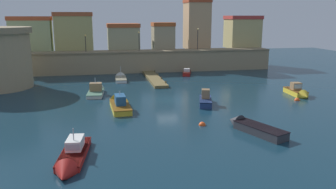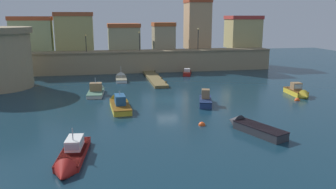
{
  "view_description": "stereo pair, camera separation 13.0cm",
  "coord_description": "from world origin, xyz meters",
  "px_view_note": "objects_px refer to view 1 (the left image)",
  "views": [
    {
      "loc": [
        -7.78,
        -38.86,
        9.69
      ],
      "look_at": [
        0.0,
        -0.24,
        0.66
      ],
      "focal_mm": 36.36,
      "sensor_mm": 36.0,
      "label": 1
    },
    {
      "loc": [
        -7.65,
        -38.89,
        9.69
      ],
      "look_at": [
        0.0,
        -0.24,
        0.66
      ],
      "focal_mm": 36.36,
      "sensor_mm": 36.0,
      "label": 2
    }
  ],
  "objects_px": {
    "moored_boat_1": "(187,72)",
    "moored_boat_5": "(205,99)",
    "moored_boat_0": "(298,92)",
    "mooring_buoy_1": "(297,100)",
    "quay_lamp_0": "(85,40)",
    "moored_boat_7": "(71,158)",
    "moored_boat_3": "(97,90)",
    "mooring_buoy_2": "(202,125)",
    "quay_lamp_1": "(139,38)",
    "mooring_buoy_0": "(125,102)",
    "moored_boat_2": "(121,78)",
    "moored_boat_6": "(119,103)",
    "quay_lamp_2": "(198,36)",
    "moored_boat_4": "(252,127)"
  },
  "relations": [
    {
      "from": "moored_boat_1",
      "to": "moored_boat_5",
      "type": "height_order",
      "value": "moored_boat_5"
    },
    {
      "from": "moored_boat_3",
      "to": "quay_lamp_0",
      "type": "bearing_deg",
      "value": 10.72
    },
    {
      "from": "moored_boat_5",
      "to": "mooring_buoy_0",
      "type": "distance_m",
      "value": 9.3
    },
    {
      "from": "quay_lamp_0",
      "to": "moored_boat_3",
      "type": "relative_size",
      "value": 0.48
    },
    {
      "from": "quay_lamp_2",
      "to": "moored_boat_3",
      "type": "relative_size",
      "value": 0.63
    },
    {
      "from": "quay_lamp_1",
      "to": "moored_boat_0",
      "type": "height_order",
      "value": "quay_lamp_1"
    },
    {
      "from": "quay_lamp_1",
      "to": "mooring_buoy_0",
      "type": "height_order",
      "value": "quay_lamp_1"
    },
    {
      "from": "moored_boat_0",
      "to": "mooring_buoy_1",
      "type": "relative_size",
      "value": 7.88
    },
    {
      "from": "moored_boat_7",
      "to": "moored_boat_5",
      "type": "bearing_deg",
      "value": 141.66
    },
    {
      "from": "moored_boat_3",
      "to": "moored_boat_5",
      "type": "relative_size",
      "value": 1.21
    },
    {
      "from": "mooring_buoy_1",
      "to": "mooring_buoy_2",
      "type": "xyz_separation_m",
      "value": [
        -13.83,
        -6.88,
        0.0
      ]
    },
    {
      "from": "moored_boat_0",
      "to": "mooring_buoy_2",
      "type": "relative_size",
      "value": 7.68
    },
    {
      "from": "mooring_buoy_0",
      "to": "moored_boat_6",
      "type": "bearing_deg",
      "value": -110.58
    },
    {
      "from": "quay_lamp_0",
      "to": "moored_boat_0",
      "type": "xyz_separation_m",
      "value": [
        26.5,
        -23.2,
        -5.31
      ]
    },
    {
      "from": "quay_lamp_1",
      "to": "moored_boat_2",
      "type": "height_order",
      "value": "quay_lamp_1"
    },
    {
      "from": "moored_boat_5",
      "to": "mooring_buoy_2",
      "type": "height_order",
      "value": "moored_boat_5"
    },
    {
      "from": "moored_boat_6",
      "to": "moored_boat_7",
      "type": "height_order",
      "value": "moored_boat_7"
    },
    {
      "from": "moored_boat_6",
      "to": "quay_lamp_1",
      "type": "bearing_deg",
      "value": -14.46
    },
    {
      "from": "mooring_buoy_1",
      "to": "quay_lamp_0",
      "type": "bearing_deg",
      "value": 134.6
    },
    {
      "from": "mooring_buoy_0",
      "to": "moored_boat_7",
      "type": "bearing_deg",
      "value": -106.71
    },
    {
      "from": "moored_boat_5",
      "to": "moored_boat_1",
      "type": "bearing_deg",
      "value": 7.63
    },
    {
      "from": "quay_lamp_2",
      "to": "mooring_buoy_2",
      "type": "relative_size",
      "value": 6.06
    },
    {
      "from": "quay_lamp_2",
      "to": "moored_boat_5",
      "type": "relative_size",
      "value": 0.76
    },
    {
      "from": "quay_lamp_0",
      "to": "quay_lamp_2",
      "type": "xyz_separation_m",
      "value": [
        20.08,
        -0.0,
        0.54
      ]
    },
    {
      "from": "quay_lamp_0",
      "to": "mooring_buoy_0",
      "type": "distance_m",
      "value": 23.49
    },
    {
      "from": "moored_boat_7",
      "to": "mooring_buoy_2",
      "type": "bearing_deg",
      "value": 125.51
    },
    {
      "from": "mooring_buoy_2",
      "to": "moored_boat_7",
      "type": "bearing_deg",
      "value": -151.13
    },
    {
      "from": "quay_lamp_0",
      "to": "moored_boat_0",
      "type": "relative_size",
      "value": 0.6
    },
    {
      "from": "quay_lamp_0",
      "to": "mooring_buoy_2",
      "type": "relative_size",
      "value": 4.6
    },
    {
      "from": "moored_boat_4",
      "to": "moored_boat_5",
      "type": "height_order",
      "value": "moored_boat_5"
    },
    {
      "from": "moored_boat_1",
      "to": "moored_boat_4",
      "type": "height_order",
      "value": "moored_boat_1"
    },
    {
      "from": "quay_lamp_1",
      "to": "moored_boat_0",
      "type": "bearing_deg",
      "value": -53.41
    },
    {
      "from": "moored_boat_7",
      "to": "mooring_buoy_0",
      "type": "height_order",
      "value": "moored_boat_7"
    },
    {
      "from": "moored_boat_2",
      "to": "moored_boat_6",
      "type": "bearing_deg",
      "value": 177.88
    },
    {
      "from": "moored_boat_1",
      "to": "moored_boat_5",
      "type": "xyz_separation_m",
      "value": [
        -3.06,
        -20.19,
        0.13
      ]
    },
    {
      "from": "moored_boat_5",
      "to": "quay_lamp_1",
      "type": "bearing_deg",
      "value": 27.01
    },
    {
      "from": "moored_boat_4",
      "to": "mooring_buoy_2",
      "type": "xyz_separation_m",
      "value": [
        -3.69,
        2.42,
        -0.39
      ]
    },
    {
      "from": "moored_boat_4",
      "to": "quay_lamp_2",
      "type": "bearing_deg",
      "value": -30.37
    },
    {
      "from": "quay_lamp_1",
      "to": "moored_boat_7",
      "type": "height_order",
      "value": "quay_lamp_1"
    },
    {
      "from": "quay_lamp_2",
      "to": "moored_boat_7",
      "type": "xyz_separation_m",
      "value": [
        -19.98,
        -38.41,
        -5.98
      ]
    },
    {
      "from": "mooring_buoy_0",
      "to": "mooring_buoy_1",
      "type": "relative_size",
      "value": 1.22
    },
    {
      "from": "quay_lamp_2",
      "to": "moored_boat_3",
      "type": "xyz_separation_m",
      "value": [
        -18.39,
        -16.53,
        -5.96
      ]
    },
    {
      "from": "moored_boat_1",
      "to": "mooring_buoy_2",
      "type": "height_order",
      "value": "moored_boat_1"
    },
    {
      "from": "quay_lamp_1",
      "to": "mooring_buoy_1",
      "type": "bearing_deg",
      "value": -58.17
    },
    {
      "from": "moored_boat_3",
      "to": "moored_boat_1",
      "type": "bearing_deg",
      "value": -46.67
    },
    {
      "from": "quay_lamp_0",
      "to": "mooring_buoy_1",
      "type": "xyz_separation_m",
      "value": [
        25.05,
        -25.4,
        -5.79
      ]
    },
    {
      "from": "moored_boat_0",
      "to": "mooring_buoy_0",
      "type": "bearing_deg",
      "value": -88.86
    },
    {
      "from": "moored_boat_7",
      "to": "mooring_buoy_2",
      "type": "relative_size",
      "value": 10.81
    },
    {
      "from": "quay_lamp_1",
      "to": "mooring_buoy_1",
      "type": "relative_size",
      "value": 5.4
    },
    {
      "from": "moored_boat_0",
      "to": "mooring_buoy_1",
      "type": "height_order",
      "value": "moored_boat_0"
    }
  ]
}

